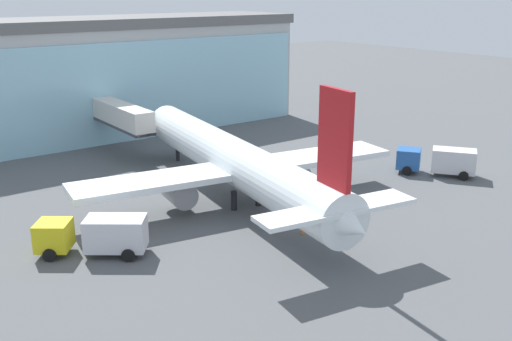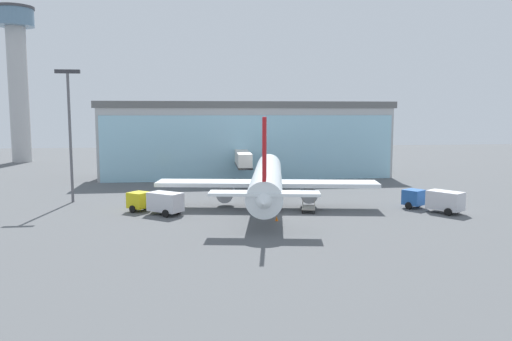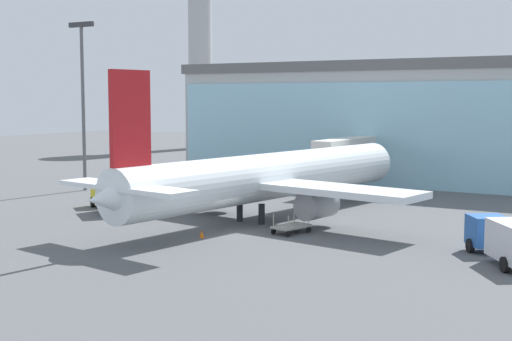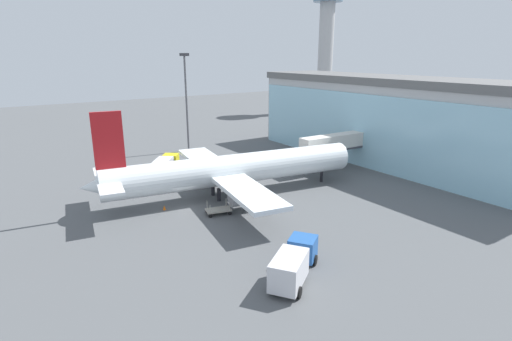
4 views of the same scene
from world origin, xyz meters
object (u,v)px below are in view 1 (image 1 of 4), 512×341
at_px(jet_bridge, 117,115).
at_px(airplane, 235,162).
at_px(safety_cone_nose, 303,230).
at_px(catering_truck, 96,234).
at_px(safety_cone_wingtip, 66,231).
at_px(fuel_truck, 439,160).
at_px(baggage_cart, 309,197).

relative_size(jet_bridge, airplane, 0.39).
bearing_deg(safety_cone_nose, jet_bridge, 91.91).
bearing_deg(catering_truck, safety_cone_wingtip, -46.65).
relative_size(airplane, safety_cone_wingtip, 65.39).
bearing_deg(fuel_truck, airplane, 38.61).
height_order(baggage_cart, safety_cone_nose, baggage_cart).
relative_size(fuel_truck, baggage_cart, 2.34).
distance_m(fuel_truck, safety_cone_wingtip, 34.88).
relative_size(fuel_truck, safety_cone_wingtip, 13.20).
height_order(catering_truck, baggage_cart, catering_truck).
height_order(catering_truck, safety_cone_nose, catering_truck).
bearing_deg(baggage_cart, catering_truck, 100.26).
distance_m(jet_bridge, safety_cone_wingtip, 23.19).
bearing_deg(fuel_truck, baggage_cart, 49.16).
relative_size(fuel_truck, safety_cone_nose, 13.20).
bearing_deg(airplane, fuel_truck, -97.34).
height_order(fuel_truck, safety_cone_nose, fuel_truck).
distance_m(airplane, safety_cone_wingtip, 14.67).
distance_m(airplane, fuel_truck, 20.77).
relative_size(airplane, safety_cone_nose, 65.39).
height_order(airplane, safety_cone_nose, airplane).
height_order(airplane, fuel_truck, airplane).
bearing_deg(baggage_cart, safety_cone_wingtip, 86.71).
bearing_deg(fuel_truck, safety_cone_nose, 63.67).
xyz_separation_m(safety_cone_nose, safety_cone_wingtip, (-14.02, 10.43, 0.00)).
bearing_deg(airplane, catering_truck, 112.11).
bearing_deg(safety_cone_wingtip, airplane, -6.20).
distance_m(jet_bridge, baggage_cart, 25.54).
distance_m(airplane, safety_cone_nose, 9.43).
relative_size(airplane, catering_truck, 5.05).
xyz_separation_m(airplane, baggage_cart, (4.49, -4.30, -2.93)).
distance_m(jet_bridge, catering_truck, 26.72).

